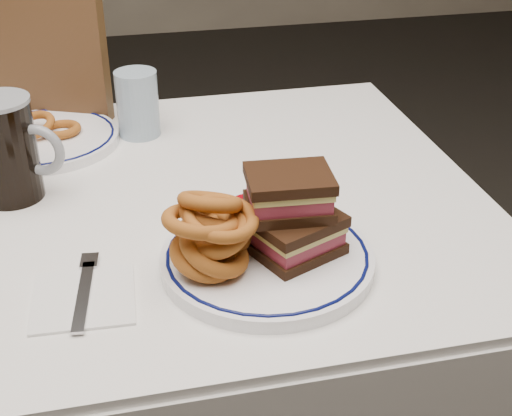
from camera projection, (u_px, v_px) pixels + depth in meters
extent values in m
cube|color=silver|center=(91.00, 214.00, 1.13)|extent=(1.26, 0.86, 0.03)
cylinder|color=#473017|center=(335.00, 255.00, 1.71)|extent=(0.06, 0.06, 0.71)
cube|color=silver|center=(450.00, 216.00, 1.29)|extent=(0.01, 0.86, 0.17)
cube|color=silver|center=(91.00, 149.00, 1.53)|extent=(1.26, 0.01, 0.17)
cube|color=#473017|center=(64.00, 183.00, 1.77)|extent=(0.61, 0.61, 0.04)
cylinder|color=#473017|center=(170.00, 233.00, 2.03)|extent=(0.04, 0.04, 0.45)
cylinder|color=#473017|center=(123.00, 321.00, 1.70)|extent=(0.04, 0.04, 0.45)
cylinder|color=#473017|center=(39.00, 220.00, 2.10)|extent=(0.04, 0.04, 0.45)
cube|color=#473017|center=(3.00, 111.00, 1.45)|extent=(0.44, 0.21, 0.51)
cylinder|color=white|center=(267.00, 260.00, 0.98)|extent=(0.29, 0.29, 0.02)
torus|color=#090F46|center=(267.00, 254.00, 0.97)|extent=(0.28, 0.28, 0.01)
cube|color=black|center=(297.00, 248.00, 0.97)|extent=(0.14, 0.13, 0.01)
cube|color=maroon|center=(297.00, 237.00, 0.96)|extent=(0.13, 0.12, 0.02)
cube|color=#CBB95B|center=(298.00, 229.00, 0.95)|extent=(0.13, 0.12, 0.01)
cube|color=black|center=(298.00, 221.00, 0.95)|extent=(0.14, 0.13, 0.01)
cube|color=black|center=(289.00, 207.00, 0.95)|extent=(0.12, 0.10, 0.01)
cube|color=maroon|center=(289.00, 196.00, 0.94)|extent=(0.11, 0.09, 0.02)
cube|color=#CBB95B|center=(289.00, 187.00, 0.93)|extent=(0.11, 0.09, 0.01)
cube|color=black|center=(289.00, 178.00, 0.93)|extent=(0.12, 0.10, 0.01)
torus|color=brown|center=(218.00, 247.00, 0.96)|extent=(0.10, 0.10, 0.06)
torus|color=brown|center=(204.00, 255.00, 0.93)|extent=(0.10, 0.10, 0.06)
torus|color=brown|center=(215.00, 250.00, 0.92)|extent=(0.10, 0.10, 0.07)
torus|color=brown|center=(213.00, 229.00, 0.95)|extent=(0.10, 0.10, 0.03)
torus|color=brown|center=(220.00, 234.00, 0.91)|extent=(0.09, 0.09, 0.06)
torus|color=brown|center=(213.00, 217.00, 0.93)|extent=(0.10, 0.09, 0.07)
torus|color=brown|center=(200.00, 221.00, 0.91)|extent=(0.10, 0.10, 0.05)
torus|color=brown|center=(221.00, 218.00, 0.90)|extent=(0.10, 0.10, 0.04)
torus|color=brown|center=(210.00, 202.00, 0.92)|extent=(0.09, 0.09, 0.07)
cylinder|color=white|center=(246.00, 209.00, 1.05)|extent=(0.05, 0.05, 0.03)
cylinder|color=maroon|center=(246.00, 204.00, 1.04)|extent=(0.04, 0.04, 0.01)
cylinder|color=black|center=(5.00, 150.00, 1.11)|extent=(0.10, 0.10, 0.16)
torus|color=gray|center=(39.00, 150.00, 1.10)|extent=(0.08, 0.05, 0.09)
cylinder|color=#92AABD|center=(138.00, 104.00, 1.33)|extent=(0.08, 0.08, 0.12)
cylinder|color=white|center=(46.00, 140.00, 1.32)|extent=(0.27, 0.27, 0.02)
torus|color=#090F46|center=(45.00, 135.00, 1.31)|extent=(0.25, 0.25, 0.00)
torus|color=brown|center=(61.00, 129.00, 1.32)|extent=(0.08, 0.08, 0.02)
torus|color=brown|center=(33.00, 126.00, 1.31)|extent=(0.09, 0.08, 0.05)
cube|color=white|center=(84.00, 298.00, 0.91)|extent=(0.13, 0.13, 0.00)
cube|color=#B6B6BB|center=(84.00, 296.00, 0.91)|extent=(0.03, 0.15, 0.00)
cube|color=#B6B6BB|center=(89.00, 261.00, 0.98)|extent=(0.03, 0.04, 0.00)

